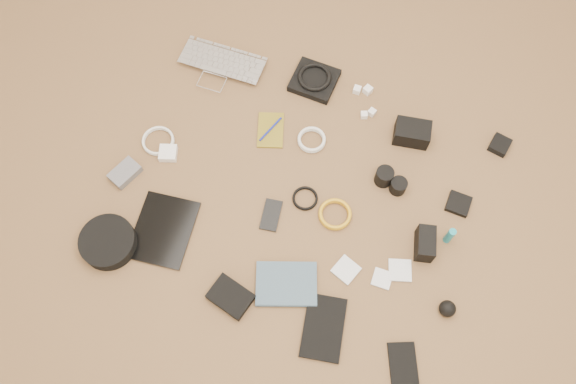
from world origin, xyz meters
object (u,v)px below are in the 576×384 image
(phone, at_px, (271,215))
(tablet, at_px, (164,230))
(paperback, at_px, (286,307))
(headphone_case, at_px, (108,242))
(dslr_camera, at_px, (412,133))
(laptop, at_px, (218,71))

(phone, bearing_deg, tablet, -159.59)
(paperback, bearing_deg, phone, 9.96)
(tablet, distance_m, phone, 0.40)
(phone, relative_size, headphone_case, 0.61)
(tablet, distance_m, paperback, 0.54)
(headphone_case, bearing_deg, paperback, 1.84)
(dslr_camera, xyz_separation_m, tablet, (-0.74, -0.71, -0.03))
(tablet, relative_size, phone, 2.17)
(paperback, bearing_deg, tablet, 58.44)
(laptop, xyz_separation_m, paperback, (0.63, -0.81, -0.00))
(laptop, xyz_separation_m, dslr_camera, (0.84, -0.00, 0.03))
(laptop, relative_size, tablet, 1.32)
(paperback, bearing_deg, headphone_case, 70.95)
(headphone_case, relative_size, paperback, 0.94)
(laptop, relative_size, dslr_camera, 2.61)
(laptop, xyz_separation_m, headphone_case, (-0.06, -0.83, 0.01))
(phone, height_order, paperback, paperback)
(dslr_camera, distance_m, paperback, 0.84)
(tablet, relative_size, paperback, 1.25)
(laptop, distance_m, dslr_camera, 0.84)
(phone, relative_size, paperback, 0.58)
(dslr_camera, relative_size, tablet, 0.51)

